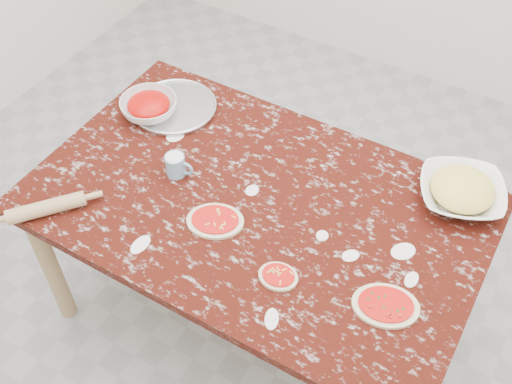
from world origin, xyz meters
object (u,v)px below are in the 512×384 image
object	(u,v)px
worktable	(256,216)
pizza_tray	(174,107)
sauce_bowl	(149,107)
flour_mug	(176,165)
rolling_pin	(46,208)
cheese_bowl	(461,193)

from	to	relation	value
worktable	pizza_tray	xyz separation A→B (m)	(-0.55, 0.27, 0.09)
sauce_bowl	flour_mug	size ratio (longest dim) A/B	2.09
pizza_tray	rolling_pin	bearing A→B (deg)	-94.74
cheese_bowl	flour_mug	bearing A→B (deg)	-156.86
pizza_tray	flour_mug	distance (m)	0.37
flour_mug	sauce_bowl	bearing A→B (deg)	143.11
pizza_tray	flour_mug	xyz separation A→B (m)	(0.22, -0.30, 0.04)
pizza_tray	flour_mug	bearing A→B (deg)	-52.87
sauce_bowl	cheese_bowl	distance (m)	1.25
cheese_bowl	flour_mug	xyz separation A→B (m)	(-0.94, -0.40, 0.01)
pizza_tray	cheese_bowl	bearing A→B (deg)	5.26
pizza_tray	cheese_bowl	xyz separation A→B (m)	(1.17, 0.11, 0.03)
worktable	pizza_tray	bearing A→B (deg)	153.99
flour_mug	rolling_pin	world-z (taller)	flour_mug
cheese_bowl	worktable	bearing A→B (deg)	-148.97
sauce_bowl	worktable	bearing A→B (deg)	-17.12
cheese_bowl	rolling_pin	xyz separation A→B (m)	(-1.22, -0.79, -0.01)
pizza_tray	sauce_bowl	distance (m)	0.11
cheese_bowl	flour_mug	distance (m)	1.02
worktable	cheese_bowl	size ratio (longest dim) A/B	5.39
worktable	sauce_bowl	bearing A→B (deg)	162.88
worktable	flour_mug	world-z (taller)	flour_mug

